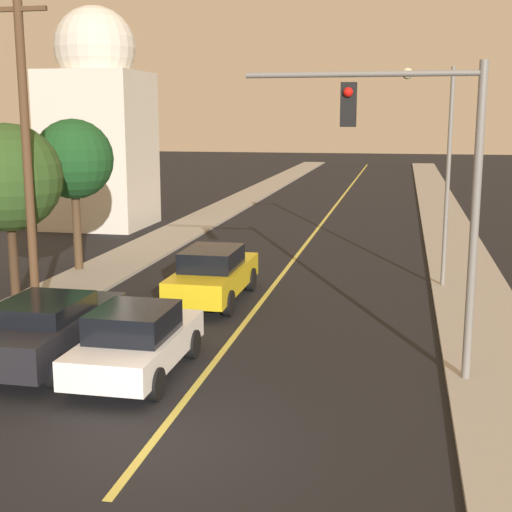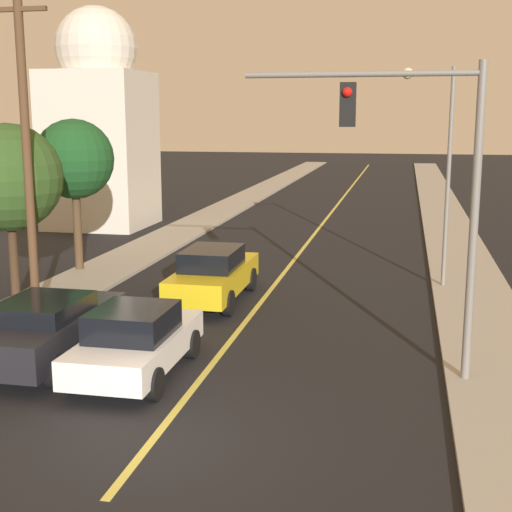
# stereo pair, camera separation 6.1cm
# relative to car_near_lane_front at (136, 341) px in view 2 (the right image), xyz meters

# --- Properties ---
(ground_plane) EXTENTS (200.00, 200.00, 0.00)m
(ground_plane) POSITION_rel_car_near_lane_front_xyz_m (1.46, -3.08, -0.79)
(ground_plane) COLOR black
(road_surface) EXTENTS (10.40, 80.00, 0.01)m
(road_surface) POSITION_rel_car_near_lane_front_xyz_m (1.46, 32.92, -0.79)
(road_surface) COLOR black
(road_surface) RESTS_ON ground
(sidewalk_left) EXTENTS (2.50, 80.00, 0.12)m
(sidewalk_left) POSITION_rel_car_near_lane_front_xyz_m (-4.99, 32.92, -0.73)
(sidewalk_left) COLOR #9E998E
(sidewalk_left) RESTS_ON ground
(sidewalk_right) EXTENTS (2.50, 80.00, 0.12)m
(sidewalk_right) POSITION_rel_car_near_lane_front_xyz_m (7.91, 32.92, -0.73)
(sidewalk_right) COLOR #9E998E
(sidewalk_right) RESTS_ON ground
(car_near_lane_front) EXTENTS (1.97, 4.20, 1.57)m
(car_near_lane_front) POSITION_rel_car_near_lane_front_xyz_m (0.00, 0.00, 0.00)
(car_near_lane_front) COLOR white
(car_near_lane_front) RESTS_ON ground
(car_near_lane_second) EXTENTS (1.91, 4.97, 1.69)m
(car_near_lane_second) POSITION_rel_car_near_lane_front_xyz_m (-0.00, 6.52, 0.07)
(car_near_lane_second) COLOR gold
(car_near_lane_second) RESTS_ON ground
(car_outer_lane_front) EXTENTS (2.04, 4.68, 1.55)m
(car_outer_lane_front) POSITION_rel_car_near_lane_front_xyz_m (-2.29, 0.37, 0.04)
(car_outer_lane_front) COLOR black
(car_outer_lane_front) RESTS_ON ground
(traffic_signal_mast) EXTENTS (4.88, 0.42, 6.59)m
(traffic_signal_mast) POSITION_rel_car_near_lane_front_xyz_m (5.98, 0.99, 3.78)
(traffic_signal_mast) COLOR slate
(traffic_signal_mast) RESTS_ON ground
(streetlamp_right) EXTENTS (1.66, 0.36, 7.03)m
(streetlamp_right) POSITION_rel_car_near_lane_front_xyz_m (6.63, 9.72, 3.83)
(streetlamp_right) COLOR slate
(streetlamp_right) RESTS_ON ground
(utility_pole_left) EXTENTS (1.60, 0.24, 8.82)m
(utility_pole_left) POSITION_rel_car_near_lane_front_xyz_m (-4.34, 3.56, 3.90)
(utility_pole_left) COLOR #513823
(utility_pole_left) RESTS_ON ground
(tree_left_near) EXTENTS (3.17, 3.17, 5.32)m
(tree_left_near) POSITION_rel_car_near_lane_front_xyz_m (-5.76, 4.92, 3.05)
(tree_left_near) COLOR #3D2B1C
(tree_left_near) RESTS_ON ground
(tree_left_far) EXTENTS (2.84, 2.84, 5.42)m
(tree_left_far) POSITION_rel_car_near_lane_front_xyz_m (-5.94, 9.63, 3.29)
(tree_left_far) COLOR #4C3823
(tree_left_far) RESTS_ON ground
(domed_building_left) EXTENTS (4.77, 4.77, 10.96)m
(domed_building_left) POSITION_rel_car_near_lane_front_xyz_m (-9.63, 20.18, 4.48)
(domed_building_left) COLOR beige
(domed_building_left) RESTS_ON ground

